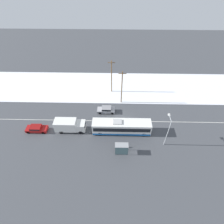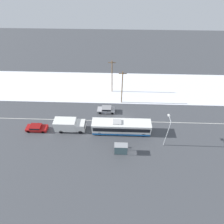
% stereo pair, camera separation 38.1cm
% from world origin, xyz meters
% --- Properties ---
extents(ground_plane, '(120.00, 120.00, 0.00)m').
position_xyz_m(ground_plane, '(0.00, 0.00, 0.00)').
color(ground_plane, '#424449').
extents(snow_lot, '(80.00, 14.44, 0.12)m').
position_xyz_m(snow_lot, '(0.00, 13.25, 0.06)').
color(snow_lot, white).
rests_on(snow_lot, ground_plane).
extents(lane_marking_center, '(60.00, 0.12, 0.00)m').
position_xyz_m(lane_marking_center, '(0.00, 0.00, 0.00)').
color(lane_marking_center, silver).
rests_on(lane_marking_center, ground_plane).
extents(city_bus, '(12.24, 2.57, 3.21)m').
position_xyz_m(city_bus, '(-0.15, -3.14, 1.57)').
color(city_bus, white).
rests_on(city_bus, ground_plane).
extents(box_truck, '(6.45, 2.30, 2.89)m').
position_xyz_m(box_truck, '(-11.24, -2.93, 1.60)').
color(box_truck, silver).
rests_on(box_truck, ground_plane).
extents(sedan_car, '(4.22, 1.80, 1.46)m').
position_xyz_m(sedan_car, '(-3.66, 2.97, 0.80)').
color(sedan_car, '#9E9EA3').
rests_on(sedan_car, ground_plane).
extents(parked_car_near_truck, '(4.49, 1.80, 1.38)m').
position_xyz_m(parked_car_near_truck, '(-18.41, -3.29, 0.76)').
color(parked_car_near_truck, maroon).
rests_on(parked_car_near_truck, ground_plane).
extents(pedestrian_at_stop, '(0.60, 0.27, 1.67)m').
position_xyz_m(pedestrian_at_stop, '(-1.12, -7.22, 1.03)').
color(pedestrian_at_stop, '#23232D').
rests_on(pedestrian_at_stop, ground_plane).
extents(bus_shelter, '(2.52, 1.20, 2.40)m').
position_xyz_m(bus_shelter, '(-0.23, -8.61, 1.67)').
color(bus_shelter, gray).
rests_on(bus_shelter, ground_plane).
extents(streetlamp, '(0.36, 2.22, 6.88)m').
position_xyz_m(streetlamp, '(8.42, -5.90, 4.35)').
color(streetlamp, '#9EA3A8').
rests_on(streetlamp, ground_plane).
extents(utility_pole_roadside, '(1.80, 0.24, 9.02)m').
position_xyz_m(utility_pole_roadside, '(-0.04, 6.56, 4.70)').
color(utility_pole_roadside, brown).
rests_on(utility_pole_roadside, ground_plane).
extents(utility_pole_snowlot, '(1.80, 0.24, 9.22)m').
position_xyz_m(utility_pole_snowlot, '(-2.59, 11.11, 4.80)').
color(utility_pole_snowlot, brown).
rests_on(utility_pole_snowlot, ground_plane).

